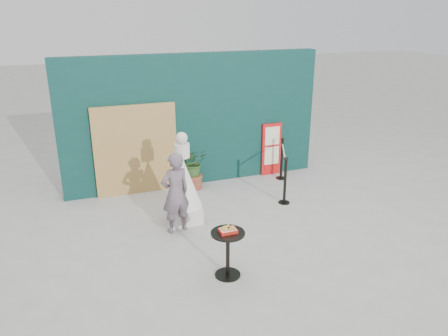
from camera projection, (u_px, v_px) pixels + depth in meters
ground at (248, 243)px, 7.72m from camera, size 60.00×60.00×0.00m
back_wall at (194, 120)px, 9.98m from camera, size 6.00×0.30×3.00m
bamboo_fence at (136, 150)px, 9.51m from camera, size 1.80×0.08×2.00m
woman at (175, 193)px, 7.89m from camera, size 0.63×0.49×1.53m
menu_board at (271, 149)px, 10.73m from camera, size 0.50×0.07×1.30m
statue at (183, 186)px, 8.28m from camera, size 0.70×0.70×1.79m
cafe_table at (228, 247)px, 6.61m from camera, size 0.52×0.52×0.75m
food_basket at (228, 230)px, 6.52m from camera, size 0.26×0.19×0.11m
planter at (194, 166)px, 9.88m from camera, size 0.56×0.48×0.95m
stanchion_barrier at (283, 170)px, 9.82m from camera, size 0.84×1.54×1.03m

